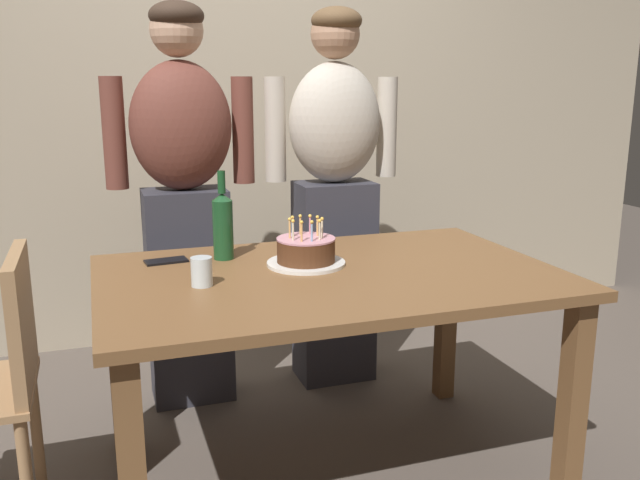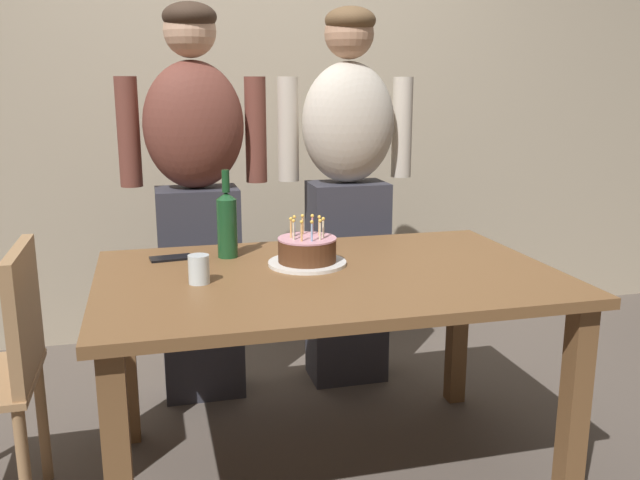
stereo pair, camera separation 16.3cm
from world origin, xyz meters
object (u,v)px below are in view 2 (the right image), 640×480
(birthday_cake, at_px, (307,252))
(cell_phone, at_px, (171,258))
(water_glass_near, at_px, (199,269))
(person_woman_cardigan, at_px, (348,193))
(person_man_bearded, at_px, (197,199))
(wine_bottle, at_px, (227,223))

(birthday_cake, relative_size, cell_phone, 1.87)
(birthday_cake, distance_m, water_glass_near, 0.40)
(cell_phone, bearing_deg, person_woman_cardigan, 23.64)
(person_woman_cardigan, bearing_deg, water_glass_near, 47.58)
(person_man_bearded, bearing_deg, birthday_cake, 116.03)
(cell_phone, relative_size, person_man_bearded, 0.09)
(water_glass_near, xyz_separation_m, wine_bottle, (0.13, 0.30, 0.08))
(water_glass_near, xyz_separation_m, cell_phone, (-0.07, 0.32, -0.04))
(wine_bottle, distance_m, person_woman_cardigan, 0.76)
(water_glass_near, height_order, wine_bottle, wine_bottle)
(cell_phone, xyz_separation_m, person_man_bearded, (0.13, 0.46, 0.13))
(cell_phone, height_order, person_man_bearded, person_man_bearded)
(water_glass_near, distance_m, person_man_bearded, 0.79)
(birthday_cake, bearing_deg, person_woman_cardigan, 62.55)
(wine_bottle, distance_m, cell_phone, 0.23)
(person_man_bearded, height_order, person_woman_cardigan, same)
(wine_bottle, height_order, person_man_bearded, person_man_bearded)
(wine_bottle, distance_m, person_man_bearded, 0.49)
(birthday_cake, distance_m, wine_bottle, 0.32)
(cell_phone, distance_m, person_woman_cardigan, 0.93)
(cell_phone, distance_m, person_man_bearded, 0.50)
(water_glass_near, distance_m, person_woman_cardigan, 1.07)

